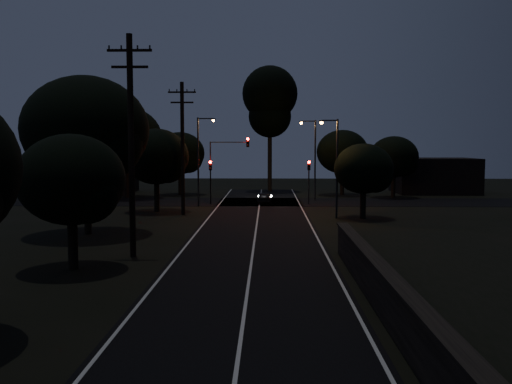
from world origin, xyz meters
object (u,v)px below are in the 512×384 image
object	(u,v)px
signal_mast	(228,158)
car	(264,198)
tall_pine	(270,101)
streetlight_b	(313,154)
signal_left	(210,174)
utility_pole_mid	(131,142)
utility_pole_far	(183,146)
streetlight_a	(200,155)
streetlight_c	(335,161)
signal_right	(309,174)

from	to	relation	value
signal_mast	car	world-z (taller)	signal_mast
tall_pine	signal_mast	xyz separation A→B (m)	(-3.91, -15.01, -6.38)
streetlight_b	signal_left	bearing A→B (deg)	-157.95
utility_pole_mid	tall_pine	bearing A→B (deg)	80.07
streetlight_b	signal_mast	bearing A→B (deg)	-154.01
car	utility_pole_far	bearing A→B (deg)	54.07
utility_pole_far	signal_left	size ratio (longest dim) A/B	2.56
signal_left	signal_mast	world-z (taller)	signal_mast
signal_left	streetlight_a	bearing A→B (deg)	-109.59
signal_left	streetlight_a	size ratio (longest dim) A/B	0.51
utility_pole_far	tall_pine	size ratio (longest dim) A/B	0.71
car	signal_left	bearing A→B (deg)	6.36
streetlight_a	car	world-z (taller)	streetlight_a
utility_pole_far	streetlight_b	size ratio (longest dim) A/B	1.31
streetlight_b	utility_pole_mid	bearing A→B (deg)	-111.30
signal_left	signal_mast	xyz separation A→B (m)	(1.69, 0.00, 1.50)
streetlight_c	car	xyz separation A→B (m)	(-5.39, 10.42, -3.79)
utility_pole_mid	car	xyz separation A→B (m)	(6.44, 25.42, -5.18)
signal_left	streetlight_b	bearing A→B (deg)	22.05
streetlight_c	car	bearing A→B (deg)	117.34
signal_mast	streetlight_b	distance (m)	9.15
streetlight_c	utility_pole_far	bearing A→B (deg)	170.40
tall_pine	signal_right	distance (m)	17.33
utility_pole_mid	streetlight_b	bearing A→B (deg)	68.70
tall_pine	signal_mast	size ratio (longest dim) A/B	2.38
tall_pine	signal_left	size ratio (longest dim) A/B	3.63
tall_pine	streetlight_c	size ratio (longest dim) A/B	1.98
utility_pole_far	streetlight_b	distance (m)	16.51
utility_pole_far	streetlight_b	bearing A→B (deg)	46.70
utility_pole_far	tall_pine	xyz separation A→B (m)	(7.00, 23.00, 5.23)
signal_right	tall_pine	bearing A→B (deg)	103.49
signal_right	streetlight_b	distance (m)	4.45
utility_pole_far	signal_left	xyz separation A→B (m)	(1.40, 7.99, -2.65)
streetlight_a	signal_right	bearing A→B (deg)	11.34
streetlight_a	car	xyz separation A→B (m)	(5.75, 2.42, -4.07)
signal_right	streetlight_c	size ratio (longest dim) A/B	0.55
tall_pine	streetlight_b	distance (m)	13.29
signal_mast	tall_pine	bearing A→B (deg)	75.38
streetlight_a	streetlight_c	bearing A→B (deg)	-35.69
tall_pine	streetlight_b	size ratio (longest dim) A/B	1.86
signal_left	utility_pole_far	bearing A→B (deg)	-99.94
signal_right	car	world-z (taller)	signal_right
tall_pine	streetlight_a	bearing A→B (deg)	-110.36
utility_pole_mid	utility_pole_far	xyz separation A→B (m)	(0.00, 17.00, -0.25)
signal_right	car	xyz separation A→B (m)	(-4.16, 0.43, -2.27)
utility_pole_mid	signal_mast	xyz separation A→B (m)	(3.09, 24.99, -1.40)
utility_pole_far	streetlight_c	size ratio (longest dim) A/B	1.40
signal_left	car	world-z (taller)	signal_left
utility_pole_mid	signal_mast	bearing A→B (deg)	82.96
utility_pole_mid	signal_left	xyz separation A→B (m)	(1.40, 24.99, -2.90)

